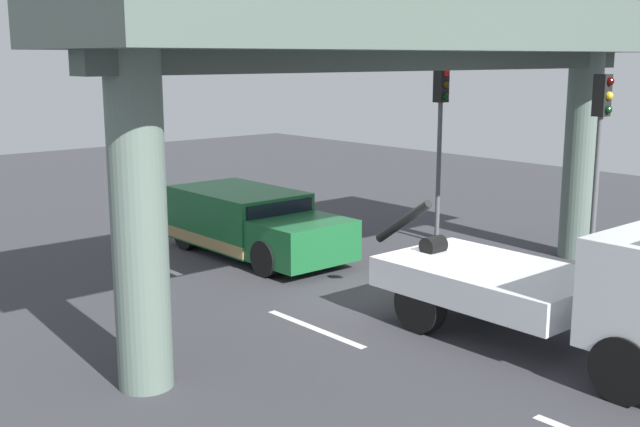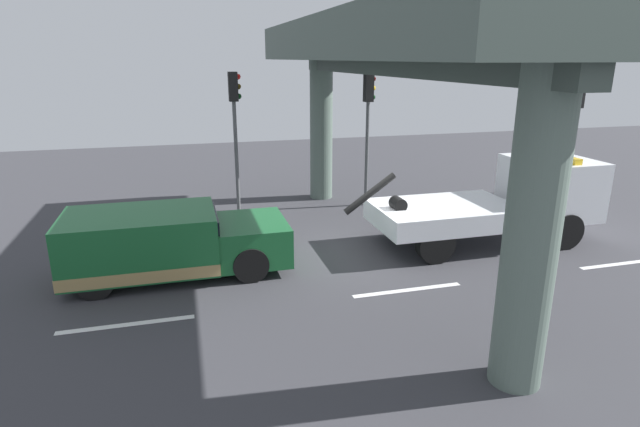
{
  "view_description": "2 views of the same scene",
  "coord_description": "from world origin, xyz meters",
  "px_view_note": "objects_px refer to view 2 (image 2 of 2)",
  "views": [
    {
      "loc": [
        10.28,
        -11.19,
        4.88
      ],
      "look_at": [
        -2.73,
        0.12,
        1.4
      ],
      "focal_mm": 43.72,
      "sensor_mm": 36.0,
      "label": 1
    },
    {
      "loc": [
        -4.67,
        -12.06,
        5.03
      ],
      "look_at": [
        -1.65,
        -0.89,
        1.51
      ],
      "focal_mm": 28.73,
      "sensor_mm": 36.0,
      "label": 2
    }
  ],
  "objects_px": {
    "traffic_light_near": "(235,113)",
    "towed_van_green": "(167,243)",
    "tow_truck_white": "(507,200)",
    "traffic_light_mid": "(577,113)",
    "traffic_light_far": "(368,112)"
  },
  "relations": [
    {
      "from": "towed_van_green",
      "to": "traffic_light_far",
      "type": "bearing_deg",
      "value": 33.81
    },
    {
      "from": "tow_truck_white",
      "to": "traffic_light_mid",
      "type": "distance_m",
      "value": 7.69
    },
    {
      "from": "tow_truck_white",
      "to": "traffic_light_far",
      "type": "relative_size",
      "value": 1.61
    },
    {
      "from": "tow_truck_white",
      "to": "towed_van_green",
      "type": "relative_size",
      "value": 1.4
    },
    {
      "from": "towed_van_green",
      "to": "traffic_light_mid",
      "type": "bearing_deg",
      "value": 16.48
    },
    {
      "from": "traffic_light_far",
      "to": "towed_van_green",
      "type": "bearing_deg",
      "value": -146.19
    },
    {
      "from": "tow_truck_white",
      "to": "traffic_light_far",
      "type": "xyz_separation_m",
      "value": [
        -2.54,
        4.5,
        2.08
      ]
    },
    {
      "from": "traffic_light_near",
      "to": "traffic_light_mid",
      "type": "distance_m",
      "value": 13.01
    },
    {
      "from": "traffic_light_near",
      "to": "traffic_light_far",
      "type": "height_order",
      "value": "traffic_light_near"
    },
    {
      "from": "tow_truck_white",
      "to": "towed_van_green",
      "type": "bearing_deg",
      "value": -180.0
    },
    {
      "from": "tow_truck_white",
      "to": "traffic_light_far",
      "type": "height_order",
      "value": "traffic_light_far"
    },
    {
      "from": "traffic_light_near",
      "to": "towed_van_green",
      "type": "bearing_deg",
      "value": -116.27
    },
    {
      "from": "tow_truck_white",
      "to": "traffic_light_mid",
      "type": "xyz_separation_m",
      "value": [
        5.96,
        4.5,
        1.8
      ]
    },
    {
      "from": "traffic_light_far",
      "to": "traffic_light_near",
      "type": "bearing_deg",
      "value": 180.0
    },
    {
      "from": "tow_truck_white",
      "to": "traffic_light_mid",
      "type": "relative_size",
      "value": 1.77
    }
  ]
}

